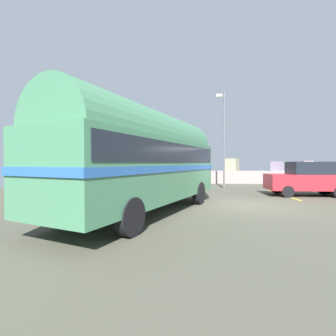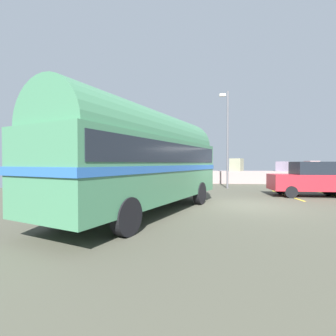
# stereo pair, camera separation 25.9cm
# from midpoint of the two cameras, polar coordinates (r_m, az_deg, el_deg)

# --- Properties ---
(ground) EXTENTS (32.00, 26.00, 0.02)m
(ground) POSITION_cam_midpoint_polar(r_m,az_deg,el_deg) (11.00, 18.98, -8.31)
(ground) COLOR #464639
(breakwater) EXTENTS (31.36, 2.08, 2.45)m
(breakwater) POSITION_cam_midpoint_polar(r_m,az_deg,el_deg) (22.49, 11.28, -1.81)
(breakwater) COLOR gray
(breakwater) RESTS_ON ground
(vintage_coach) EXTENTS (5.52, 8.84, 3.70)m
(vintage_coach) POSITION_cam_midpoint_polar(r_m,az_deg,el_deg) (8.79, -4.36, 2.74)
(vintage_coach) COLOR black
(vintage_coach) RESTS_ON ground
(parked_car_nearest) EXTENTS (4.15, 1.84, 1.86)m
(parked_car_nearest) POSITION_cam_midpoint_polar(r_m,az_deg,el_deg) (15.27, 30.94, -2.14)
(parked_car_nearest) COLOR black
(parked_car_nearest) RESTS_ON ground
(lamp_post) EXTENTS (0.58, 0.81, 6.86)m
(lamp_post) POSITION_cam_midpoint_polar(r_m,az_deg,el_deg) (17.96, 13.99, 7.62)
(lamp_post) COLOR #5B5B60
(lamp_post) RESTS_ON ground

